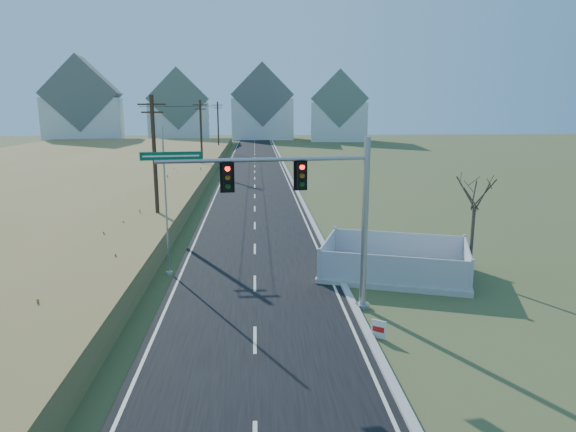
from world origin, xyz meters
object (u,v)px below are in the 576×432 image
(traffic_signal_mast, at_px, (320,207))
(open_sign, at_px, (379,329))
(flagpole, at_px, (167,217))
(bare_tree, at_px, (476,191))
(fence_enclosure, at_px, (394,269))

(traffic_signal_mast, xyz_separation_m, open_sign, (1.85, -2.65, -4.02))
(flagpole, relative_size, bare_tree, 1.36)
(open_sign, bearing_deg, fence_enclosure, 104.66)
(fence_enclosure, xyz_separation_m, flagpole, (-11.30, 0.81, 2.64))
(traffic_signal_mast, distance_m, bare_tree, 8.76)
(traffic_signal_mast, xyz_separation_m, flagpole, (-6.95, 5.22, -1.44))
(bare_tree, bearing_deg, open_sign, -133.53)
(traffic_signal_mast, relative_size, open_sign, 13.00)
(fence_enclosure, height_order, flagpole, flagpole)
(fence_enclosure, distance_m, open_sign, 7.49)
(bare_tree, bearing_deg, flagpole, 174.31)
(bare_tree, bearing_deg, fence_enclosure, 169.33)
(fence_enclosure, bearing_deg, bare_tree, 7.55)
(bare_tree, bearing_deg, traffic_signal_mast, -154.72)
(open_sign, bearing_deg, traffic_signal_mast, 159.13)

